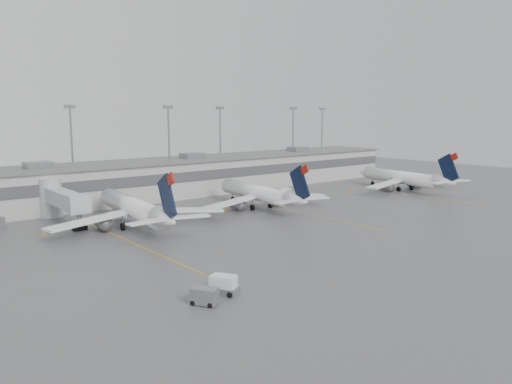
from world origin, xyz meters
TOP-DOWN VIEW (x-y plane):
  - ground at (0.00, 0.00)m, footprint 260.00×260.00m
  - terminal at (-0.01, 57.98)m, footprint 152.00×17.00m
  - light_masts at (0.00, 63.75)m, footprint 142.40×8.00m
  - jet_bridge_right at (-20.50, 45.72)m, footprint 4.00×17.20m
  - stand_markings at (-0.00, 24.00)m, footprint 105.25×40.00m
  - jet_mid_left at (-12.76, 31.85)m, footprint 29.62×33.35m
  - jet_mid_right at (13.92, 31.52)m, footprint 27.61×31.09m
  - jet_far_right at (56.45, 27.32)m, footprint 28.05×31.70m
  - baggage_tug at (-19.44, -2.31)m, footprint 3.17×3.59m
  - baggage_cart at (-22.64, -3.51)m, footprint 2.65×3.05m
  - gse_uld_b at (-11.65, 40.78)m, footprint 2.51×1.71m
  - gse_uld_c at (27.59, 39.19)m, footprint 2.79×1.96m
  - cone_b at (-26.09, 36.14)m, footprint 0.38×0.38m
  - cone_c at (6.83, 33.13)m, footprint 0.50×0.50m
  - cone_d at (44.29, 33.76)m, footprint 0.48×0.48m

SIDE VIEW (x-z plane):
  - ground at x=0.00m, z-range 0.00..0.00m
  - stand_markings at x=0.00m, z-range 0.00..0.01m
  - cone_b at x=-26.09m, z-range 0.00..0.60m
  - cone_d at x=44.29m, z-range 0.00..0.76m
  - cone_c at x=6.83m, z-range 0.00..0.80m
  - baggage_tug at x=-19.44m, z-range -0.22..1.76m
  - gse_uld_b at x=-11.65m, z-range 0.00..1.75m
  - baggage_cart at x=-22.64m, z-range 0.04..1.74m
  - gse_uld_c at x=27.59m, z-range 0.00..1.89m
  - jet_mid_right at x=13.92m, z-range -1.91..8.17m
  - jet_far_right at x=56.45m, z-range -1.95..8.37m
  - jet_mid_left at x=-12.76m, z-range -2.04..8.76m
  - jet_bridge_right at x=-20.50m, z-range 0.37..7.37m
  - terminal at x=-0.01m, z-range -0.55..8.90m
  - light_masts at x=0.00m, z-range 1.73..22.33m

